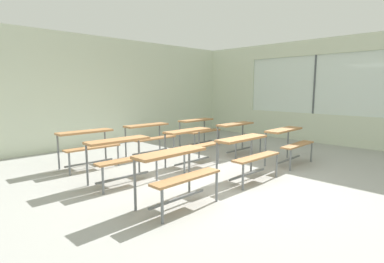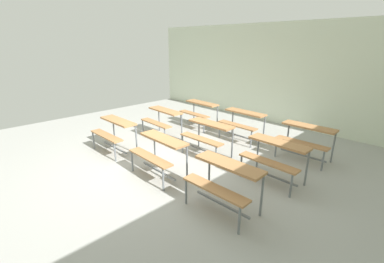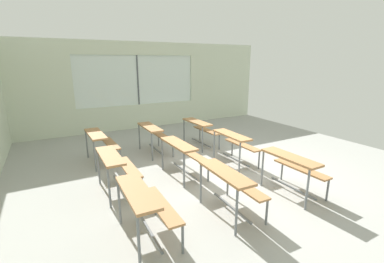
% 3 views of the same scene
% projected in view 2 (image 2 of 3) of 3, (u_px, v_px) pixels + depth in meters
% --- Properties ---
extents(ground, '(10.00, 9.00, 0.05)m').
position_uv_depth(ground, '(159.00, 163.00, 5.64)').
color(ground, '#9E9E99').
extents(wall_back, '(10.00, 0.12, 3.00)m').
position_uv_depth(wall_back, '(274.00, 74.00, 8.11)').
color(wall_back, beige).
rests_on(wall_back, ground).
extents(desk_bench_r0c0, '(1.11, 0.61, 0.74)m').
position_uv_depth(desk_bench_r0c0, '(114.00, 128.00, 6.03)').
color(desk_bench_r0c0, '#A87547').
rests_on(desk_bench_r0c0, ground).
extents(desk_bench_r0c1, '(1.11, 0.61, 0.74)m').
position_uv_depth(desk_bench_r0c1, '(159.00, 148.00, 4.91)').
color(desk_bench_r0c1, '#A87547').
rests_on(desk_bench_r0c1, ground).
extents(desk_bench_r0c2, '(1.12, 0.62, 0.74)m').
position_uv_depth(desk_bench_r0c2, '(224.00, 176.00, 3.88)').
color(desk_bench_r0c2, '#A87547').
rests_on(desk_bench_r0c2, ground).
extents(desk_bench_r1c0, '(1.12, 0.62, 0.74)m').
position_uv_depth(desk_bench_r1c0, '(162.00, 117.00, 6.94)').
color(desk_bench_r1c0, '#A87547').
rests_on(desk_bench_r1c0, ground).
extents(desk_bench_r1c1, '(1.11, 0.61, 0.74)m').
position_uv_depth(desk_bench_r1c1, '(208.00, 131.00, 5.82)').
color(desk_bench_r1c1, '#A87547').
rests_on(desk_bench_r1c1, ground).
extents(desk_bench_r1c2, '(1.10, 0.60, 0.74)m').
position_uv_depth(desk_bench_r1c2, '(275.00, 152.00, 4.72)').
color(desk_bench_r1c2, '#A87547').
rests_on(desk_bench_r1c2, ground).
extents(desk_bench_r2c0, '(1.12, 0.62, 0.74)m').
position_uv_depth(desk_bench_r2c0, '(199.00, 109.00, 7.80)').
color(desk_bench_r2c0, '#A87547').
rests_on(desk_bench_r2c0, ground).
extents(desk_bench_r2c1, '(1.10, 0.60, 0.74)m').
position_uv_depth(desk_bench_r2c1, '(242.00, 119.00, 6.76)').
color(desk_bench_r2c1, '#A87547').
rests_on(desk_bench_r2c1, ground).
extents(desk_bench_r2c2, '(1.12, 0.62, 0.74)m').
position_uv_depth(desk_bench_r2c2, '(306.00, 135.00, 5.61)').
color(desk_bench_r2c2, '#A87547').
rests_on(desk_bench_r2c2, ground).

